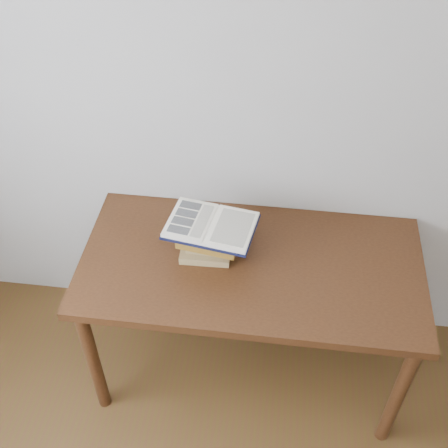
# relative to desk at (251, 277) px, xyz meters

# --- Properties ---
(desk) EXTENTS (1.46, 0.73, 0.78)m
(desk) POSITION_rel_desk_xyz_m (0.00, 0.00, 0.00)
(desk) COLOR #462611
(desk) RESTS_ON ground
(book_stack) EXTENTS (0.28, 0.22, 0.15)m
(book_stack) POSITION_rel_desk_xyz_m (-0.19, 0.05, 0.17)
(book_stack) COLOR tan
(book_stack) RESTS_ON desk
(open_book) EXTENTS (0.40, 0.31, 0.03)m
(open_book) POSITION_rel_desk_xyz_m (-0.18, 0.04, 0.26)
(open_book) COLOR black
(open_book) RESTS_ON book_stack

